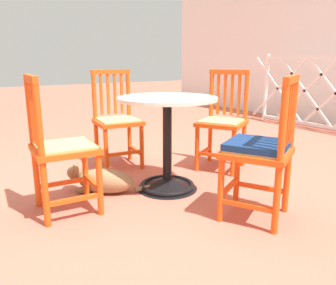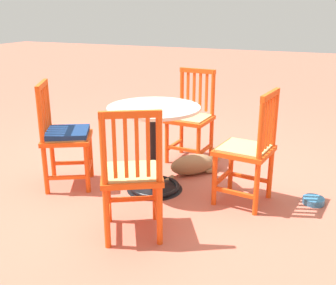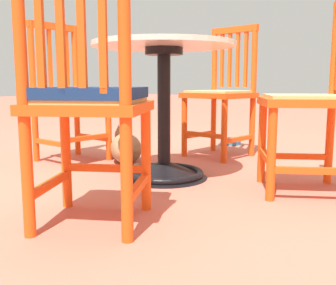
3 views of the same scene
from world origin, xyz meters
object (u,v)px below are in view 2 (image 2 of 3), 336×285
object	(u,v)px
orange_chair_at_corner	(64,136)
pet_water_bowl	(313,201)
orange_chair_by_planter	(132,176)
cafe_table	(154,158)
orange_chair_near_fence	(248,151)
tabby_cat	(196,164)
orange_chair_tucked_in	(191,118)

from	to	relation	value
orange_chair_at_corner	pet_water_bowl	distance (m)	2.12
pet_water_bowl	orange_chair_by_planter	bearing A→B (deg)	41.32
cafe_table	pet_water_bowl	size ratio (longest dim) A/B	4.47
orange_chair_near_fence	orange_chair_by_planter	bearing A→B (deg)	53.15
cafe_table	orange_chair_at_corner	distance (m)	0.79
cafe_table	orange_chair_by_planter	bearing A→B (deg)	103.45
tabby_cat	orange_chair_by_planter	bearing A→B (deg)	88.18
orange_chair_near_fence	orange_chair_tucked_in	xyz separation A→B (m)	(0.74, -0.74, 0.00)
orange_chair_at_corner	orange_chair_by_planter	xyz separation A→B (m)	(-0.92, 0.51, -0.01)
cafe_table	orange_chair_near_fence	world-z (taller)	orange_chair_near_fence
orange_chair_by_planter	cafe_table	bearing A→B (deg)	-76.55
orange_chair_tucked_in	orange_chair_near_fence	bearing A→B (deg)	134.83
orange_chair_at_corner	tabby_cat	size ratio (longest dim) A/B	1.40
orange_chair_by_planter	tabby_cat	world-z (taller)	orange_chair_by_planter
orange_chair_at_corner	tabby_cat	bearing A→B (deg)	-144.28
orange_chair_at_corner	pet_water_bowl	size ratio (longest dim) A/B	5.36
cafe_table	tabby_cat	world-z (taller)	cafe_table
orange_chair_near_fence	orange_chair_tucked_in	bearing A→B (deg)	-45.17
orange_chair_near_fence	pet_water_bowl	distance (m)	0.68
cafe_table	tabby_cat	xyz separation A→B (m)	(-0.21, -0.47, -0.19)
orange_chair_by_planter	pet_water_bowl	size ratio (longest dim) A/B	5.36
orange_chair_tucked_in	orange_chair_at_corner	bearing A→B (deg)	52.98
orange_chair_at_corner	orange_chair_tucked_in	bearing A→B (deg)	-127.02
tabby_cat	cafe_table	bearing A→B (deg)	65.78
cafe_table	orange_chair_tucked_in	distance (m)	0.83
orange_chair_by_planter	orange_chair_tucked_in	size ratio (longest dim) A/B	1.00
orange_chair_at_corner	tabby_cat	distance (m)	1.23
orange_chair_at_corner	pet_water_bowl	world-z (taller)	orange_chair_at_corner
orange_chair_tucked_in	pet_water_bowl	size ratio (longest dim) A/B	5.36
cafe_table	pet_water_bowl	world-z (taller)	cafe_table
orange_chair_near_fence	cafe_table	bearing A→B (deg)	5.00
orange_chair_at_corner	orange_chair_near_fence	size ratio (longest dim) A/B	1.00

